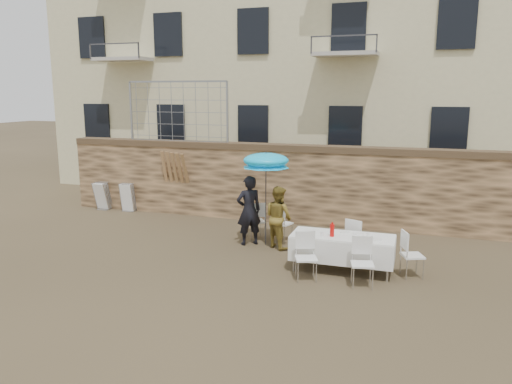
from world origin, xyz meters
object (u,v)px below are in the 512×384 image
(chair_stack_right, at_px, (129,197))
(table_chair_back, at_px, (357,239))
(couple_chair_right, at_px, (282,222))
(table_chair_side, at_px, (412,254))
(table_chair_front_left, at_px, (306,257))
(woman_dress, at_px, (278,217))
(banquet_table, at_px, (343,237))
(chair_stack_left, at_px, (105,195))
(couple_chair_left, at_px, (256,220))
(umbrella, at_px, (266,163))
(soda_bottle, at_px, (332,230))
(man_suit, at_px, (249,211))
(table_chair_front_right, at_px, (362,263))

(chair_stack_right, bearing_deg, table_chair_back, -18.79)
(couple_chair_right, xyz_separation_m, chair_stack_right, (-5.43, 1.61, -0.02))
(table_chair_side, bearing_deg, table_chair_front_left, 91.53)
(woman_dress, relative_size, banquet_table, 0.72)
(woman_dress, distance_m, chair_stack_right, 5.90)
(table_chair_front_left, relative_size, chair_stack_left, 1.04)
(couple_chair_left, bearing_deg, chair_stack_right, -54.01)
(umbrella, distance_m, soda_bottle, 2.59)
(man_suit, height_order, table_chair_front_left, man_suit)
(table_chair_front_left, bearing_deg, chair_stack_right, 127.51)
(banquet_table, bearing_deg, woman_dress, 145.97)
(table_chair_front_right, bearing_deg, table_chair_back, 87.84)
(banquet_table, bearing_deg, table_chair_front_right, -56.31)
(man_suit, xyz_separation_m, banquet_table, (2.46, -1.15, -0.13))
(umbrella, xyz_separation_m, table_chair_back, (2.26, -0.45, -1.55))
(soda_bottle, xyz_separation_m, table_chair_front_left, (-0.40, -0.60, -0.43))
(umbrella, relative_size, banquet_table, 1.02)
(woman_dress, bearing_deg, chair_stack_right, 12.49)
(couple_chair_left, bearing_deg, table_chair_front_left, 91.93)
(banquet_table, distance_m, chair_stack_left, 8.75)
(couple_chair_right, height_order, table_chair_back, same)
(table_chair_back, relative_size, chair_stack_right, 1.04)
(table_chair_back, bearing_deg, chair_stack_right, 2.28)
(table_chair_back, bearing_deg, man_suit, 13.50)
(umbrella, height_order, banquet_table, umbrella)
(table_chair_front_left, distance_m, table_chair_front_right, 1.10)
(couple_chair_left, relative_size, couple_chair_right, 1.00)
(table_chair_front_right, bearing_deg, man_suit, 134.13)
(couple_chair_right, bearing_deg, woman_dress, 114.46)
(couple_chair_right, bearing_deg, couple_chair_left, 19.27)
(table_chair_front_left, relative_size, table_chair_back, 1.00)
(table_chair_front_left, height_order, chair_stack_left, table_chair_front_left)
(couple_chair_right, xyz_separation_m, table_chair_front_right, (2.26, -2.45, 0.00))
(man_suit, height_order, banquet_table, man_suit)
(chair_stack_left, bearing_deg, couple_chair_left, -15.96)
(table_chair_back, height_order, chair_stack_right, table_chair_back)
(table_chair_front_left, bearing_deg, table_chair_front_right, -20.82)
(table_chair_front_right, bearing_deg, table_chair_front_left, 166.89)
(woman_dress, bearing_deg, table_chair_back, -156.50)
(couple_chair_right, height_order, chair_stack_right, couple_chair_right)
(chair_stack_left, relative_size, chair_stack_right, 1.00)
(man_suit, xyz_separation_m, woman_dress, (0.75, 0.00, -0.11))
(table_chair_side, bearing_deg, umbrella, 50.05)
(man_suit, height_order, chair_stack_left, man_suit)
(banquet_table, bearing_deg, table_chair_side, 4.09)
(table_chair_front_left, xyz_separation_m, chair_stack_left, (-7.49, 4.07, -0.02))
(couple_chair_left, bearing_deg, soda_bottle, 105.41)
(table_chair_front_right, bearing_deg, soda_bottle, 126.28)
(couple_chair_left, relative_size, table_chair_front_left, 1.00)
(umbrella, distance_m, banquet_table, 2.74)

